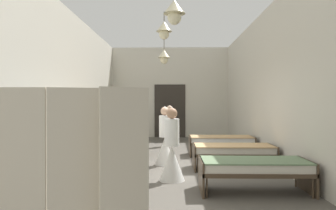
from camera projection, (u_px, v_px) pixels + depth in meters
ground_plane at (167, 171)px, 7.38m from camera, size 5.87×14.06×0.10m
room_shell at (168, 85)px, 8.58m from camera, size 5.67×13.66×4.09m
bed_left_row_0 at (75, 167)px, 5.51m from camera, size 1.90×0.84×0.57m
bed_right_row_0 at (254, 167)px, 5.45m from camera, size 1.90×0.84×0.57m
bed_left_row_1 at (100, 150)px, 7.41m from camera, size 1.90×0.84×0.57m
bed_right_row_1 at (233, 151)px, 7.35m from camera, size 1.90×0.84×0.57m
bed_left_row_2 at (115, 140)px, 9.31m from camera, size 1.90×0.84×0.57m
bed_right_row_2 at (221, 141)px, 9.25m from camera, size 1.90×0.84×0.57m
nurse_near_aisle at (165, 144)px, 7.88m from camera, size 0.52×0.52×1.49m
nurse_mid_aisle at (170, 131)px, 11.25m from camera, size 0.52×0.52×1.49m
nurse_far_aisle at (172, 154)px, 6.26m from camera, size 0.52×0.52×1.49m
potted_plant at (171, 122)px, 12.59m from camera, size 0.50×0.50×1.34m
privacy_screen at (73, 194)px, 2.47m from camera, size 1.23×0.27×1.70m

